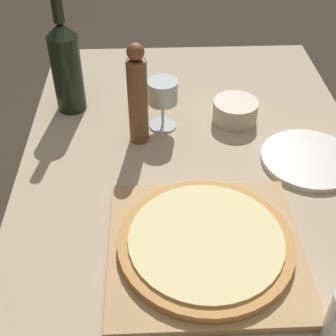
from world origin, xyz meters
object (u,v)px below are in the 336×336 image
object	(u,v)px
wine_glass	(163,94)
pepper_mill	(138,97)
small_bowl	(235,111)
pizza	(206,242)
wine_bottle	(66,66)

from	to	relation	value
wine_glass	pepper_mill	bearing A→B (deg)	-137.62
small_bowl	pizza	bearing A→B (deg)	-105.61
pizza	wine_bottle	size ratio (longest dim) A/B	1.05
wine_bottle	small_bowl	world-z (taller)	wine_bottle
wine_bottle	pepper_mill	bearing A→B (deg)	-39.69
wine_glass	pizza	bearing A→B (deg)	-81.05
wine_bottle	wine_glass	world-z (taller)	wine_bottle
wine_bottle	pizza	bearing A→B (deg)	-59.12
pizza	wine_bottle	xyz separation A→B (m)	(-0.32, 0.54, 0.10)
pepper_mill	small_bowl	size ratio (longest dim) A/B	2.21
pizza	wine_bottle	bearing A→B (deg)	120.88
pizza	wine_bottle	distance (m)	0.64
wine_bottle	wine_glass	size ratio (longest dim) A/B	2.41
pepper_mill	wine_glass	world-z (taller)	pepper_mill
pizza	pepper_mill	xyz separation A→B (m)	(-0.13, 0.38, 0.10)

